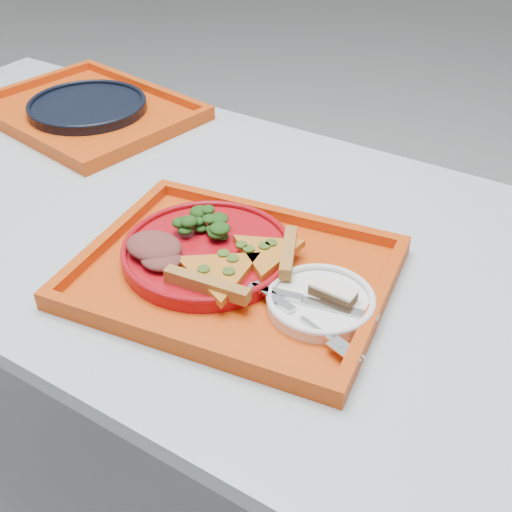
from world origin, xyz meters
name	(u,v)px	position (x,y,z in m)	size (l,w,h in m)	color
ground	(191,466)	(0.00, 0.00, 0.00)	(10.00, 10.00, 0.00)	#92959A
table	(168,241)	(0.00, 0.00, 0.68)	(1.60, 0.80, 0.75)	#A5B2BA
tray_main	(234,276)	(0.22, -0.11, 0.76)	(0.45, 0.35, 0.01)	#C13C0A
tray_far	(89,113)	(-0.39, 0.21, 0.76)	(0.45, 0.35, 0.01)	#C13C0A
dinner_plate	(208,253)	(0.16, -0.10, 0.77)	(0.26, 0.26, 0.02)	#9E0A12
side_plate	(320,303)	(0.36, -0.11, 0.77)	(0.15, 0.15, 0.01)	white
navy_plate	(88,107)	(-0.39, 0.21, 0.77)	(0.26, 0.26, 0.02)	black
pizza_slice_a	(219,270)	(0.22, -0.14, 0.79)	(0.15, 0.13, 0.02)	orange
pizza_slice_b	(267,251)	(0.25, -0.06, 0.79)	(0.13, 0.11, 0.02)	orange
salad_heap	(209,222)	(0.14, -0.06, 0.80)	(0.08, 0.07, 0.04)	black
meat_portion	(154,246)	(0.10, -0.15, 0.79)	(0.09, 0.07, 0.03)	maroon
dessert_bar	(333,292)	(0.37, -0.09, 0.79)	(0.07, 0.03, 0.02)	#472917
knife	(312,301)	(0.36, -0.12, 0.78)	(0.18, 0.02, 0.01)	silver
fork	(300,317)	(0.36, -0.16, 0.78)	(0.18, 0.02, 0.01)	silver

